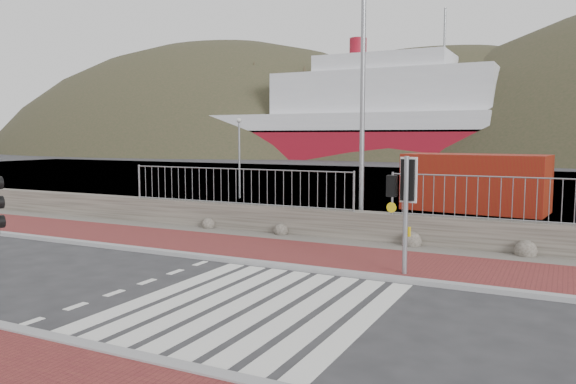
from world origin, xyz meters
The scene contains 15 objects.
ground centered at (0.00, 0.00, 0.00)m, with size 220.00×220.00×0.00m, color #28282B.
sidewalk_far centered at (0.00, 4.50, 0.04)m, with size 40.00×3.00×0.08m, color maroon.
kerb_near centered at (0.00, -3.00, 0.05)m, with size 40.00×0.25×0.12m, color gray.
kerb_far centered at (0.00, 3.00, 0.05)m, with size 40.00×0.25×0.12m, color gray.
zebra_crossing centered at (0.00, 0.00, 0.01)m, with size 4.62×5.60×0.01m.
gravel_strip centered at (0.00, 6.50, 0.03)m, with size 40.00×1.50×0.06m, color #59544C.
stone_wall centered at (0.00, 7.30, 0.45)m, with size 40.00×0.60×0.90m, color #4C483F.
railing centered at (0.00, 7.15, 1.82)m, with size 18.07×0.07×1.22m.
quay centered at (0.00, 27.90, 0.00)m, with size 120.00×40.00×0.50m, color #4C4C4F.
water centered at (0.00, 62.90, 0.00)m, with size 220.00×50.00×0.05m, color #3F4C54.
ferry centered at (-24.65, 67.90, 5.36)m, with size 50.00×16.00×20.00m.
hills_backdrop centered at (6.74, 87.90, -23.05)m, with size 254.00×90.00×100.00m.
traffic_signal_far centered at (1.92, 3.46, 1.99)m, with size 0.67×0.29×2.75m.
streetlight centered at (-0.54, 8.12, 4.88)m, with size 1.84×0.37×8.66m.
shipping_container centered at (1.67, 16.04, 1.22)m, with size 5.84×2.43×2.43m, color maroon.
Camera 1 is at (5.16, -8.93, 3.19)m, focal length 35.00 mm.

